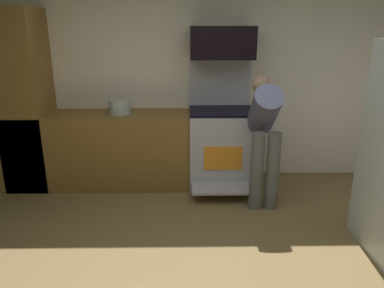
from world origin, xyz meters
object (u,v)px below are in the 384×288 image
object	(u,v)px
person_cook	(264,130)
stock_pot	(120,107)
microwave	(222,43)
oven_range	(220,144)

from	to	relation	value
person_cook	stock_pot	size ratio (longest dim) A/B	5.38
microwave	stock_pot	xyz separation A→B (m)	(-1.21, -0.08, -0.73)
oven_range	microwave	xyz separation A→B (m)	(-0.00, 0.09, 1.20)
stock_pot	microwave	bearing A→B (deg)	3.78
person_cook	microwave	bearing A→B (deg)	123.67
microwave	person_cook	distance (m)	1.15
person_cook	oven_range	bearing A→B (deg)	128.06
oven_range	stock_pot	world-z (taller)	oven_range
person_cook	stock_pot	world-z (taller)	person_cook
oven_range	person_cook	distance (m)	0.74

